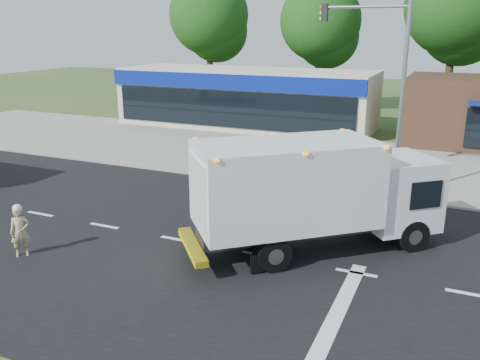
# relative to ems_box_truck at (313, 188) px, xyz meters

# --- Properties ---
(ground) EXTENTS (120.00, 120.00, 0.00)m
(ground) POSITION_rel_ems_box_truck_xyz_m (-1.30, -1.07, -2.07)
(ground) COLOR #385123
(ground) RESTS_ON ground
(road_asphalt) EXTENTS (60.00, 14.00, 0.02)m
(road_asphalt) POSITION_rel_ems_box_truck_xyz_m (-1.30, -1.07, -2.06)
(road_asphalt) COLOR black
(road_asphalt) RESTS_ON ground
(sidewalk) EXTENTS (60.00, 2.40, 0.12)m
(sidewalk) POSITION_rel_ems_box_truck_xyz_m (-1.30, 7.13, -2.01)
(sidewalk) COLOR gray
(sidewalk) RESTS_ON ground
(parking_apron) EXTENTS (60.00, 9.00, 0.02)m
(parking_apron) POSITION_rel_ems_box_truck_xyz_m (-1.30, 12.93, -2.06)
(parking_apron) COLOR gray
(parking_apron) RESTS_ON ground
(lane_markings) EXTENTS (55.20, 7.00, 0.01)m
(lane_markings) POSITION_rel_ems_box_truck_xyz_m (0.05, -2.42, -2.05)
(lane_markings) COLOR silver
(lane_markings) RESTS_ON road_asphalt
(ems_box_truck) EXTENTS (7.75, 7.14, 3.58)m
(ems_box_truck) POSITION_rel_ems_box_truck_xyz_m (0.00, 0.00, 0.00)
(ems_box_truck) COLOR black
(ems_box_truck) RESTS_ON ground
(emergency_worker) EXTENTS (0.68, 0.68, 1.70)m
(emergency_worker) POSITION_rel_ems_box_truck_xyz_m (-8.06, -4.07, -1.23)
(emergency_worker) COLOR tan
(emergency_worker) RESTS_ON ground
(retail_strip_mall) EXTENTS (18.00, 6.20, 4.00)m
(retail_strip_mall) POSITION_rel_ems_box_truck_xyz_m (-10.30, 18.86, -0.05)
(retail_strip_mall) COLOR beige
(retail_strip_mall) RESTS_ON ground
(traffic_signal_pole) EXTENTS (3.51, 0.25, 8.00)m
(traffic_signal_pole) POSITION_rel_ems_box_truck_xyz_m (1.05, 6.53, 2.86)
(traffic_signal_pole) COLOR gray
(traffic_signal_pole) RESTS_ON ground
(background_trees) EXTENTS (36.77, 7.39, 12.10)m
(background_trees) POSITION_rel_ems_box_truck_xyz_m (-2.15, 27.10, 5.32)
(background_trees) COLOR #332114
(background_trees) RESTS_ON ground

